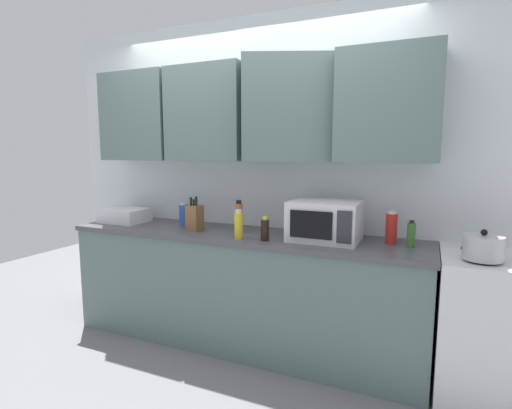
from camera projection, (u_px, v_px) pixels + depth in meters
The scene contains 14 objects.
ground_plane at pixel (192, 390), 2.50m from camera, with size 8.00×8.00×0.00m, color slate.
wall_back_with_cabinets at pixel (252, 144), 3.12m from camera, with size 3.68×0.56×2.60m.
counter_run at pixel (240, 288), 3.07m from camera, with size 2.81×0.63×0.90m.
stove_range at pixel (506, 331), 2.33m from camera, with size 0.76×0.64×0.91m.
kettle at pixel (483, 247), 2.20m from camera, with size 0.21×0.21×0.17m.
microwave at pixel (325, 221), 2.72m from camera, with size 0.48×0.37×0.28m.
dish_rack at pixel (125, 215), 3.46m from camera, with size 0.38×0.30×0.12m, color silver.
knife_block at pixel (195, 218), 3.08m from camera, with size 0.10×0.12×0.27m.
bottle_yellow_mustard at pixel (239, 225), 2.79m from camera, with size 0.06×0.06×0.21m.
bottle_spice_jar at pixel (239, 217), 3.01m from camera, with size 0.06×0.06×0.25m.
bottle_blue_cleaner at pixel (184, 214), 3.34m from camera, with size 0.08×0.08×0.19m.
bottle_red_sauce at pixel (391, 228), 2.63m from camera, with size 0.08×0.08×0.22m.
bottle_green_oil at pixel (411, 235), 2.54m from camera, with size 0.05×0.05×0.18m.
bottle_soy_dark at pixel (265, 230), 2.73m from camera, with size 0.06×0.06×0.17m.
Camera 1 is at (1.31, -2.95, 1.52)m, focal length 27.25 mm.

